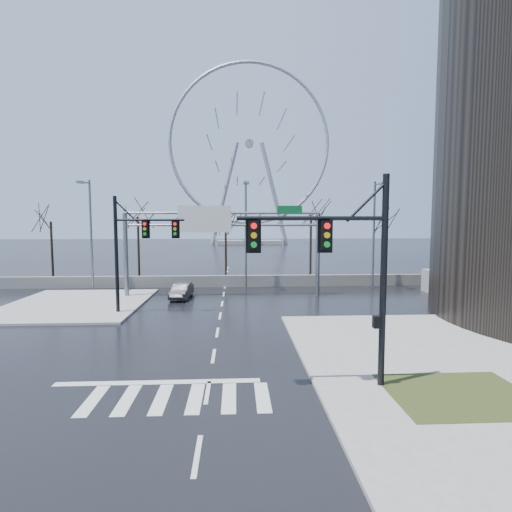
{
  "coord_description": "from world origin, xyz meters",
  "views": [
    {
      "loc": [
        1.06,
        -18.3,
        6.28
      ],
      "look_at": [
        2.41,
        8.12,
        4.0
      ],
      "focal_mm": 28.0,
      "sensor_mm": 36.0,
      "label": 1
    }
  ],
  "objects": [
    {
      "name": "car",
      "position": [
        -3.39,
        14.26,
        0.62
      ],
      "size": [
        1.67,
        3.9,
        1.25
      ],
      "primitive_type": "imported",
      "rotation": [
        0.0,
        0.0,
        -0.09
      ],
      "color": "black",
      "rests_on": "ground"
    },
    {
      "name": "sidewalk_right_ext",
      "position": [
        10.0,
        2.0,
        0.07
      ],
      "size": [
        12.0,
        10.0,
        0.15
      ],
      "primitive_type": "cube",
      "color": "gray",
      "rests_on": "ground"
    },
    {
      "name": "grass_strip",
      "position": [
        9.0,
        -5.0,
        0.15
      ],
      "size": [
        5.0,
        4.0,
        0.02
      ],
      "primitive_type": "cube",
      "color": "#2C3717",
      "rests_on": "sidewalk_near"
    },
    {
      "name": "streetlight_right",
      "position": [
        14.0,
        18.16,
        5.89
      ],
      "size": [
        0.5,
        2.55,
        10.0
      ],
      "color": "slate",
      "rests_on": "ground"
    },
    {
      "name": "tree_far_left",
      "position": [
        -18.0,
        24.0,
        5.57
      ],
      "size": [
        3.5,
        3.5,
        7.0
      ],
      "color": "black",
      "rests_on": "ground"
    },
    {
      "name": "signal_mast_far",
      "position": [
        -5.87,
        8.96,
        4.83
      ],
      "size": [
        4.72,
        0.41,
        8.0
      ],
      "color": "black",
      "rests_on": "ground"
    },
    {
      "name": "signal_mast_near",
      "position": [
        5.14,
        -4.04,
        4.87
      ],
      "size": [
        5.52,
        0.41,
        8.0
      ],
      "color": "black",
      "rests_on": "ground"
    },
    {
      "name": "tree_center",
      "position": [
        0.0,
        24.5,
        5.17
      ],
      "size": [
        3.25,
        3.25,
        6.5
      ],
      "color": "black",
      "rests_on": "ground"
    },
    {
      "name": "streetlight_mid",
      "position": [
        2.0,
        18.16,
        5.89
      ],
      "size": [
        0.5,
        2.55,
        10.0
      ],
      "color": "slate",
      "rests_on": "ground"
    },
    {
      "name": "tree_right",
      "position": [
        9.0,
        23.5,
        6.22
      ],
      "size": [
        3.9,
        3.9,
        7.8
      ],
      "color": "black",
      "rests_on": "ground"
    },
    {
      "name": "sidewalk_far",
      "position": [
        -11.0,
        12.0,
        0.07
      ],
      "size": [
        10.0,
        12.0,
        0.15
      ],
      "primitive_type": "cube",
      "color": "gray",
      "rests_on": "ground"
    },
    {
      "name": "tree_far_right",
      "position": [
        17.0,
        24.0,
        5.41
      ],
      "size": [
        3.4,
        3.4,
        6.8
      ],
      "color": "black",
      "rests_on": "ground"
    },
    {
      "name": "ferris_wheel",
      "position": [
        5.0,
        95.0,
        26.13
      ],
      "size": [
        45.0,
        6.0,
        50.91
      ],
      "color": "gray",
      "rests_on": "ground"
    },
    {
      "name": "ground",
      "position": [
        0.0,
        0.0,
        0.0
      ],
      "size": [
        260.0,
        260.0,
        0.0
      ],
      "primitive_type": "plane",
      "color": "black",
      "rests_on": "ground"
    },
    {
      "name": "streetlight_left",
      "position": [
        -12.0,
        18.16,
        5.89
      ],
      "size": [
        0.5,
        2.55,
        10.0
      ],
      "color": "slate",
      "rests_on": "ground"
    },
    {
      "name": "barrier_wall",
      "position": [
        0.0,
        20.0,
        0.55
      ],
      "size": [
        52.0,
        0.5,
        1.1
      ],
      "primitive_type": "cube",
      "color": "slate",
      "rests_on": "ground"
    },
    {
      "name": "sign_gantry",
      "position": [
        -0.38,
        14.96,
        5.18
      ],
      "size": [
        16.36,
        0.4,
        7.6
      ],
      "color": "slate",
      "rests_on": "ground"
    },
    {
      "name": "tree_left",
      "position": [
        -9.0,
        23.5,
        5.98
      ],
      "size": [
        3.75,
        3.75,
        7.5
      ],
      "color": "black",
      "rests_on": "ground"
    }
  ]
}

